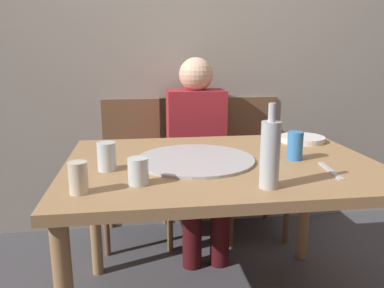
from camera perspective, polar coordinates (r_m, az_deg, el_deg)
back_wall at (r=2.58m, az=-0.48°, el=15.93°), size 6.00×0.10×2.60m
dining_table at (r=1.65m, az=4.36°, el=-5.30°), size 1.31×0.95×0.75m
pizza_tray at (r=1.61m, az=0.50°, el=-2.35°), size 0.50×0.50×0.01m
wine_bottle at (r=1.29m, az=11.68°, el=-1.42°), size 0.07×0.07×0.29m
tumbler_near at (r=1.29m, az=-16.78°, el=-4.89°), size 0.06×0.06×0.11m
tumbler_far at (r=1.51m, az=-12.74°, el=-1.83°), size 0.07×0.07×0.11m
wine_glass at (r=1.33m, az=-8.12°, el=-4.09°), size 0.07×0.07×0.09m
soda_can at (r=1.68m, az=15.28°, el=-0.25°), size 0.07×0.07×0.12m
plate_stack at (r=2.04m, az=16.27°, el=0.74°), size 0.23×0.23×0.03m
table_knife at (r=1.57m, az=20.12°, el=-3.79°), size 0.05×0.22×0.01m
chair_left at (r=2.49m, az=-8.33°, el=-2.43°), size 0.44×0.44×0.90m
chair_middle at (r=2.52m, az=0.35°, el=-2.12°), size 0.44×0.44×0.90m
chair_right at (r=2.59m, az=8.39°, el=-1.79°), size 0.44×0.44×0.90m
guest_in_sweater at (r=2.34m, az=0.90°, el=-0.10°), size 0.36×0.56×1.17m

